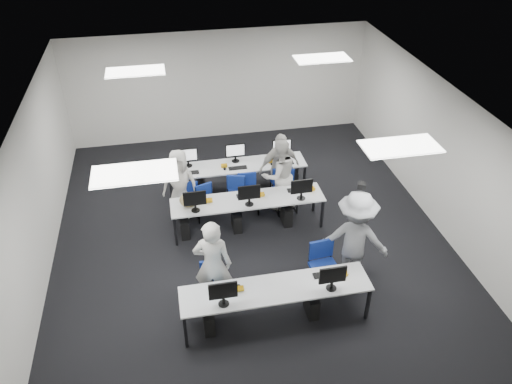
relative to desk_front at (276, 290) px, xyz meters
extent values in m
plane|color=black|center=(0.00, 2.40, -0.68)|extent=(9.00, 9.00, 0.00)
plane|color=white|center=(0.00, 2.40, 2.32)|extent=(9.00, 9.00, 0.00)
cube|color=silver|center=(0.00, 6.90, 0.82)|extent=(8.00, 0.02, 3.00)
cube|color=silver|center=(0.00, -2.10, 0.82)|extent=(8.00, 0.02, 3.00)
cube|color=silver|center=(-4.00, 2.40, 0.82)|extent=(0.02, 9.00, 3.00)
cube|color=silver|center=(4.00, 2.40, 0.82)|extent=(0.02, 9.00, 3.00)
cube|color=white|center=(-2.00, 0.40, 2.30)|extent=(1.20, 0.60, 0.02)
cube|color=white|center=(2.00, 0.40, 2.30)|extent=(1.20, 0.60, 0.02)
cube|color=white|center=(-2.00, 4.40, 2.30)|extent=(1.20, 0.60, 0.02)
cube|color=white|center=(2.00, 4.40, 2.30)|extent=(1.20, 0.60, 0.02)
cube|color=silver|center=(0.00, 0.00, 0.03)|extent=(3.20, 0.70, 0.03)
cube|color=black|center=(-1.55, -0.30, -0.33)|extent=(0.05, 0.05, 0.70)
cube|color=black|center=(-1.55, 0.30, -0.33)|extent=(0.05, 0.05, 0.70)
cube|color=black|center=(1.55, -0.30, -0.33)|extent=(0.05, 0.05, 0.70)
cube|color=black|center=(1.55, 0.30, -0.33)|extent=(0.05, 0.05, 0.70)
cube|color=silver|center=(0.00, 2.60, 0.03)|extent=(3.20, 0.70, 0.03)
cube|color=black|center=(-1.55, 2.30, -0.33)|extent=(0.05, 0.05, 0.70)
cube|color=black|center=(-1.55, 2.90, -0.33)|extent=(0.05, 0.05, 0.70)
cube|color=black|center=(1.55, 2.30, -0.33)|extent=(0.05, 0.05, 0.70)
cube|color=black|center=(1.55, 2.90, -0.33)|extent=(0.05, 0.05, 0.70)
cube|color=silver|center=(0.00, 4.00, 0.03)|extent=(3.20, 0.70, 0.03)
cube|color=black|center=(-1.55, 3.70, -0.33)|extent=(0.05, 0.05, 0.70)
cube|color=black|center=(-1.55, 4.30, -0.33)|extent=(0.05, 0.05, 0.70)
cube|color=black|center=(1.55, 3.70, -0.33)|extent=(0.05, 0.05, 0.70)
cube|color=black|center=(1.55, 4.30, -0.33)|extent=(0.05, 0.05, 0.70)
cube|color=#0C599E|center=(-0.90, -0.18, 0.35)|extent=(0.46, 0.04, 0.32)
cube|color=black|center=(-0.90, 0.14, 0.06)|extent=(0.42, 0.14, 0.02)
ellipsoid|color=black|center=(-0.60, 0.14, 0.07)|extent=(0.07, 0.10, 0.04)
cube|color=black|center=(-1.15, 0.00, -0.47)|extent=(0.18, 0.40, 0.42)
cube|color=white|center=(0.90, -0.18, 0.35)|extent=(0.46, 0.04, 0.32)
cube|color=black|center=(0.90, 0.14, 0.06)|extent=(0.42, 0.14, 0.02)
ellipsoid|color=black|center=(1.20, 0.14, 0.07)|extent=(0.07, 0.10, 0.04)
cube|color=black|center=(0.65, 0.00, -0.47)|extent=(0.18, 0.40, 0.42)
cube|color=white|center=(-1.10, 2.42, 0.35)|extent=(0.46, 0.04, 0.32)
cube|color=black|center=(-1.10, 2.74, 0.06)|extent=(0.42, 0.14, 0.02)
ellipsoid|color=black|center=(-0.80, 2.74, 0.07)|extent=(0.07, 0.10, 0.04)
cube|color=black|center=(-1.35, 2.60, -0.47)|extent=(0.18, 0.40, 0.42)
cube|color=white|center=(0.00, 2.42, 0.35)|extent=(0.46, 0.04, 0.32)
cube|color=black|center=(0.00, 2.74, 0.06)|extent=(0.42, 0.14, 0.02)
ellipsoid|color=black|center=(0.30, 2.74, 0.07)|extent=(0.07, 0.10, 0.04)
cube|color=black|center=(-0.25, 2.60, -0.47)|extent=(0.18, 0.40, 0.42)
cube|color=white|center=(1.10, 2.42, 0.35)|extent=(0.46, 0.04, 0.32)
cube|color=black|center=(1.10, 2.74, 0.06)|extent=(0.42, 0.14, 0.02)
ellipsoid|color=black|center=(1.40, 2.74, 0.07)|extent=(0.07, 0.10, 0.04)
cube|color=black|center=(0.85, 2.60, -0.47)|extent=(0.18, 0.40, 0.42)
cube|color=white|center=(-1.10, 4.18, 0.35)|extent=(0.46, 0.04, 0.32)
cube|color=black|center=(-1.10, 3.86, 0.06)|extent=(0.42, 0.14, 0.02)
ellipsoid|color=black|center=(-1.40, 3.86, 0.07)|extent=(0.07, 0.10, 0.04)
cube|color=black|center=(-0.85, 4.00, -0.47)|extent=(0.18, 0.40, 0.42)
cube|color=white|center=(0.00, 4.18, 0.35)|extent=(0.46, 0.04, 0.32)
cube|color=black|center=(0.00, 3.86, 0.06)|extent=(0.42, 0.14, 0.02)
ellipsoid|color=black|center=(-0.30, 3.86, 0.07)|extent=(0.07, 0.10, 0.04)
cube|color=black|center=(0.25, 4.00, -0.47)|extent=(0.18, 0.40, 0.42)
cube|color=white|center=(1.10, 4.18, 0.35)|extent=(0.46, 0.04, 0.32)
cube|color=black|center=(1.10, 3.86, 0.06)|extent=(0.42, 0.14, 0.02)
ellipsoid|color=black|center=(0.80, 3.86, 0.07)|extent=(0.07, 0.10, 0.04)
cube|color=black|center=(1.35, 4.00, -0.47)|extent=(0.18, 0.40, 0.42)
cube|color=navy|center=(-1.01, 0.58, -0.26)|extent=(0.43, 0.41, 0.06)
cube|color=navy|center=(-1.00, 0.76, -0.02)|extent=(0.39, 0.07, 0.33)
cube|color=navy|center=(1.03, 0.53, -0.18)|extent=(0.52, 0.50, 0.07)
cube|color=navy|center=(1.01, 0.75, 0.10)|extent=(0.46, 0.10, 0.39)
cube|color=navy|center=(-1.18, 3.14, -0.25)|extent=(0.45, 0.43, 0.06)
cube|color=navy|center=(-1.17, 3.33, -0.01)|extent=(0.40, 0.08, 0.34)
cube|color=navy|center=(0.12, 3.20, -0.23)|extent=(0.44, 0.42, 0.06)
cube|color=navy|center=(0.13, 3.39, 0.02)|extent=(0.41, 0.06, 0.35)
cube|color=navy|center=(0.93, 3.10, -0.19)|extent=(0.51, 0.49, 0.06)
cube|color=navy|center=(0.91, 3.31, 0.09)|extent=(0.45, 0.09, 0.39)
cube|color=navy|center=(-0.92, 3.36, -0.25)|extent=(0.51, 0.50, 0.06)
cube|color=navy|center=(-0.86, 3.19, -0.01)|extent=(0.38, 0.17, 0.33)
cube|color=navy|center=(-0.08, 3.53, -0.24)|extent=(0.52, 0.51, 0.06)
cube|color=navy|center=(-0.13, 3.34, 0.02)|extent=(0.40, 0.16, 0.35)
cube|color=navy|center=(0.97, 3.53, -0.25)|extent=(0.50, 0.49, 0.06)
cube|color=navy|center=(1.02, 3.35, 0.00)|extent=(0.39, 0.14, 0.34)
ellipsoid|color=tan|center=(-1.21, 2.59, 0.21)|extent=(0.40, 0.26, 0.32)
imported|color=beige|center=(-0.97, 0.58, 0.22)|extent=(0.74, 0.57, 1.81)
imported|color=beige|center=(0.82, 3.22, 0.16)|extent=(0.94, 0.81, 1.69)
imported|color=beige|center=(-1.34, 3.38, 0.11)|extent=(0.90, 0.73, 1.59)
imported|color=beige|center=(0.90, 3.55, 0.16)|extent=(1.05, 0.62, 1.67)
imported|color=slate|center=(1.61, 0.70, 0.28)|extent=(1.42, 1.14, 1.93)
cube|color=black|center=(1.68, 0.87, 1.31)|extent=(0.20, 0.22, 0.10)
camera|label=1|loc=(-1.47, -5.74, 6.05)|focal=35.00mm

